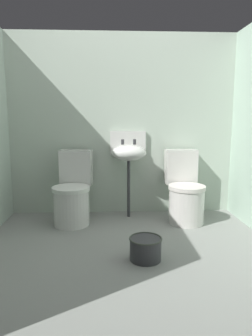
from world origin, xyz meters
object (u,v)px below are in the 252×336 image
object	(u,v)px
toilet_left	(73,194)
bucket	(145,248)
sink	(129,152)
toilet_right	(185,192)

from	to	relation	value
toilet_left	bucket	bearing A→B (deg)	131.64
sink	toilet_right	bearing A→B (deg)	-16.97
sink	toilet_left	bearing A→B (deg)	-163.17
toilet_left	sink	world-z (taller)	sink
toilet_right	bucket	world-z (taller)	toilet_right
sink	bucket	distance (m)	1.31
sink	bucket	size ratio (longest dim) A/B	3.66
toilet_left	toilet_right	world-z (taller)	same
sink	bucket	world-z (taller)	sink
toilet_right	bucket	distance (m)	1.11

